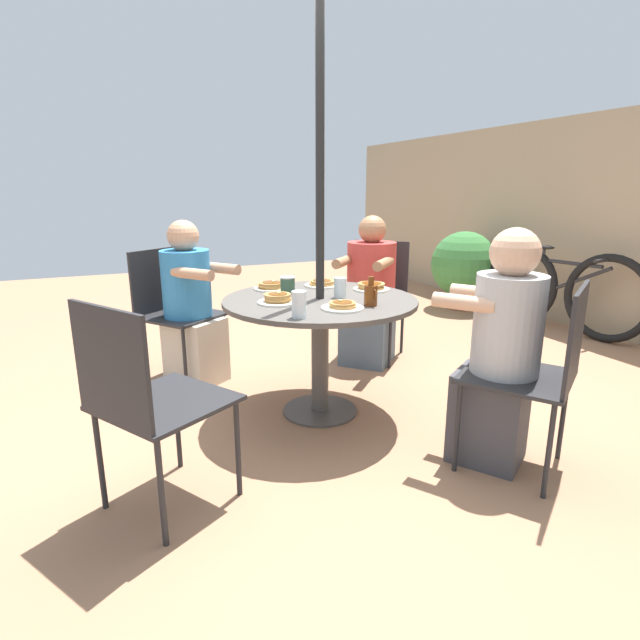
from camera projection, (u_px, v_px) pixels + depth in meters
The scene contains 21 objects.
ground_plane at pixel (320, 411), 3.05m from camera, with size 12.00×12.00×0.00m, color #9E7051.
patio_table at pixel (320, 318), 2.90m from camera, with size 1.12×1.12×0.71m.
umbrella_pole at pixel (320, 227), 2.77m from camera, with size 0.05×0.05×2.23m, color black.
patio_chair_north at pixel (376, 291), 3.99m from camera, with size 0.67×0.67×0.91m.
diner_north at pixel (369, 298), 3.83m from camera, with size 0.62×0.62×1.13m.
patio_chair_east at pixel (172, 305), 3.49m from camera, with size 0.66×0.66×0.91m.
diner_east at pixel (191, 310), 3.41m from camera, with size 0.57×0.54×1.12m.
patio_chair_south at pixel (145, 395), 1.97m from camera, with size 0.65×0.65×0.91m.
patio_chair_west at pixel (539, 367), 2.28m from camera, with size 0.65×0.65×0.91m.
diner_west at pixel (499, 358), 2.38m from camera, with size 0.54×0.50×1.15m.
pancake_plate_a at pixel (278, 299), 2.75m from camera, with size 0.23×0.23×0.06m.
pancake_plate_b at pixel (322, 284), 3.23m from camera, with size 0.23×0.23×0.05m.
pancake_plate_c at pixel (343, 306), 2.61m from camera, with size 0.23×0.23×0.05m.
pancake_plate_d at pixel (371, 287), 3.10m from camera, with size 0.23×0.23×0.05m.
pancake_plate_e at pixel (272, 286), 3.13m from camera, with size 0.23×0.23×0.06m.
syrup_bottle at pixel (371, 294), 2.68m from camera, with size 0.09×0.07×0.16m.
coffee_cup at pixel (288, 285), 2.99m from camera, with size 0.09×0.09×0.10m.
drinking_glass_a at pixel (340, 288), 2.88m from camera, with size 0.07×0.07×0.12m, color silver.
drinking_glass_b at pixel (299, 304), 2.42m from camera, with size 0.07×0.07×0.13m, color silver.
bicycle at pixel (561, 290), 4.69m from camera, with size 1.63×0.47×0.80m.
potted_shrub at pixel (464, 266), 5.57m from camera, with size 0.73×0.73×0.87m.
Camera 1 is at (2.56, -1.16, 1.32)m, focal length 28.00 mm.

